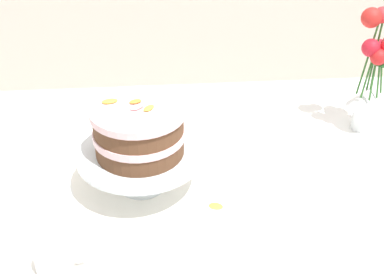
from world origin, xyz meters
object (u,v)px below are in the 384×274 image
(layer_cake, at_px, (139,130))
(teacup, at_px, (55,262))
(cake_stand, at_px, (141,158))
(flower_vase, at_px, (372,76))
(dining_table, at_px, (224,208))

(layer_cake, distance_m, teacup, 0.33)
(teacup, bearing_deg, cake_stand, 56.45)
(cake_stand, height_order, layer_cake, layer_cake)
(cake_stand, relative_size, layer_cake, 1.38)
(cake_stand, height_order, teacup, cake_stand)
(teacup, bearing_deg, flower_vase, 30.77)
(dining_table, xyz_separation_m, teacup, (-0.37, -0.26, 0.11))
(dining_table, distance_m, flower_vase, 0.53)
(layer_cake, height_order, flower_vase, flower_vase)
(flower_vase, bearing_deg, dining_table, -153.58)
(teacup, bearing_deg, layer_cake, 56.46)
(flower_vase, bearing_deg, cake_stand, -160.74)
(flower_vase, bearing_deg, layer_cake, -160.74)
(cake_stand, xyz_separation_m, teacup, (-0.17, -0.25, -0.06))
(dining_table, height_order, cake_stand, cake_stand)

